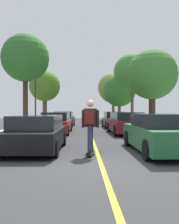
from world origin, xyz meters
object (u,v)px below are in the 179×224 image
parked_car_left_nearest (37,133)px  parked_car_left_near (56,123)px  parked_car_left_far (64,119)px  skateboarder (90,123)px  parked_car_right_near (126,123)px  streetlamp (35,86)px  street_tree_right_far (119,91)px  street_tree_right_farthest (113,88)px  street_tree_left_nearest (25,59)px  parked_car_right_far (114,120)px  street_tree_right_near (132,72)px  skateboard (90,153)px  street_tree_left_near (45,86)px  parked_car_right_nearest (159,133)px  street_tree_right_nearest (152,75)px

parked_car_left_nearest → parked_car_left_near: parked_car_left_near is taller
parked_car_left_far → skateboarder: size_ratio=2.54×
parked_car_left_far → parked_car_right_near: 8.22m
parked_car_right_near → parked_car_left_nearest: bearing=-124.3°
parked_car_left_far → parked_car_right_near: (4.42, -6.93, 0.02)m
parked_car_right_near → streetlamp: 7.19m
parked_car_left_near → street_tree_right_far: 16.09m
street_tree_right_farthest → streetlamp: bearing=-113.4°
parked_car_left_nearest → parked_car_left_near: (-0.00, 6.97, 0.02)m
parked_car_left_near → street_tree_left_nearest: street_tree_left_nearest is taller
parked_car_right_near → skateboarder: size_ratio=2.62×
parked_car_right_far → street_tree_right_near: (1.81, 1.09, 4.27)m
skateboard → parked_car_left_near: bearing=103.6°
street_tree_left_nearest → skateboard: size_ratio=6.94×
street_tree_left_nearest → street_tree_left_near: size_ratio=1.19×
parked_car_left_near → skateboarder: size_ratio=2.70×
parked_car_left_near → parked_car_left_nearest: bearing=-90.0°
parked_car_right_far → street_tree_right_far: (1.81, 9.11, 3.25)m
parked_car_left_near → parked_car_left_far: 6.43m
parked_car_right_far → skateboarder: (-2.47, -13.46, 0.43)m
parked_car_right_nearest → street_tree_right_far: street_tree_right_far is taller
parked_car_right_far → street_tree_right_near: street_tree_right_near is taller
street_tree_right_nearest → street_tree_right_farthest: 20.66m
street_tree_right_nearest → streetlamp: (-7.97, 2.22, -0.52)m
parked_car_left_far → street_tree_right_far: 10.68m
street_tree_left_nearest → street_tree_right_farthest: street_tree_right_farthest is taller
parked_car_left_far → skateboard: bearing=-82.3°
street_tree_left_nearest → streetlamp: bearing=88.9°
parked_car_left_near → street_tree_left_near: size_ratio=0.93×
street_tree_left_nearest → skateboarder: street_tree_left_nearest is taller
parked_car_left_near → parked_car_right_nearest: parked_car_right_nearest is taller
skateboard → parked_car_right_near: bearing=71.9°
parked_car_right_nearest → street_tree_left_near: 16.02m
parked_car_left_near → street_tree_right_farthest: size_ratio=0.68×
parked_car_left_nearest → skateboarder: skateboarder is taller
street_tree_left_near → skateboard: 15.95m
street_tree_right_far → streetlamp: size_ratio=1.06×
parked_car_left_nearest → skateboarder: (1.95, -1.12, 0.43)m
parked_car_left_far → street_tree_left_nearest: size_ratio=0.73×
parked_car_right_far → skateboard: size_ratio=5.22×
parked_car_left_near → street_tree_right_farthest: (6.22, 20.55, 4.09)m
street_tree_right_near → street_tree_right_far: (-0.00, 8.02, -1.02)m
parked_car_left_near → parked_car_right_far: size_ratio=1.03×
street_tree_right_near → street_tree_right_farthest: street_tree_right_farthest is taller
street_tree_right_near → parked_car_right_near: bearing=-104.5°
parked_car_left_near → parked_car_right_near: bearing=-6.5°
parked_car_left_nearest → parked_car_right_nearest: (4.42, -0.46, 0.02)m
parked_car_right_near → street_tree_right_near: bearing=75.5°
parked_car_right_nearest → street_tree_right_nearest: (1.81, 7.35, 3.12)m
street_tree_right_nearest → street_tree_right_far: 14.56m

